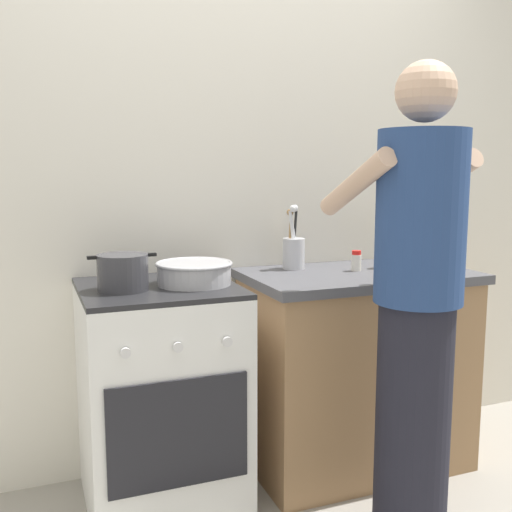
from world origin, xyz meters
TOP-DOWN VIEW (x-y plane):
  - ground at (0.00, 0.00)m, footprint 6.00×6.00m
  - back_wall at (0.20, 0.50)m, footprint 3.20×0.10m
  - countertop at (0.55, 0.15)m, footprint 1.00×0.60m
  - stove_range at (-0.35, 0.15)m, footprint 0.60×0.62m
  - pot at (-0.49, 0.11)m, footprint 0.25×0.19m
  - mixing_bowl at (-0.21, 0.12)m, footprint 0.30×0.30m
  - utensil_crock at (0.31, 0.32)m, footprint 0.10×0.10m
  - spice_bottle at (0.55, 0.17)m, footprint 0.04×0.04m
  - oil_bottle at (0.75, 0.19)m, footprint 0.07×0.07m
  - person at (0.41, -0.46)m, footprint 0.41×0.50m

SIDE VIEW (x-z plane):
  - ground at x=0.00m, z-range 0.00..0.00m
  - stove_range at x=-0.35m, z-range 0.00..0.90m
  - countertop at x=0.55m, z-range 0.00..0.90m
  - person at x=0.41m, z-range 0.01..1.71m
  - spice_bottle at x=0.55m, z-range 0.90..0.99m
  - mixing_bowl at x=-0.21m, z-range 0.90..0.99m
  - pot at x=-0.49m, z-range 0.90..1.04m
  - oil_bottle at x=0.75m, z-range 0.88..1.10m
  - utensil_crock at x=0.31m, z-range 0.85..1.14m
  - back_wall at x=0.20m, z-range 0.00..2.50m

